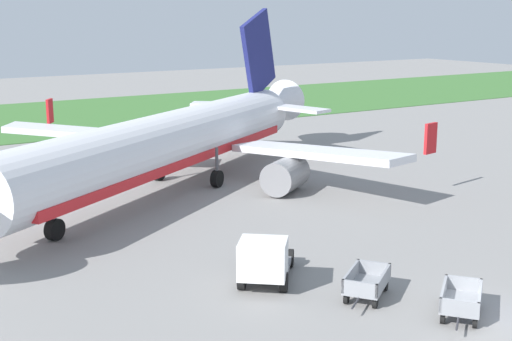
# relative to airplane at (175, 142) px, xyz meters

# --- Properties ---
(ground_plane) EXTENTS (220.00, 220.00, 0.00)m
(ground_plane) POSITION_rel_airplane_xyz_m (0.79, -24.02, -3.05)
(ground_plane) COLOR gray
(grass_strip) EXTENTS (220.00, 28.00, 0.06)m
(grass_strip) POSITION_rel_airplane_xyz_m (0.79, 35.42, -3.02)
(grass_strip) COLOR #3D7033
(grass_strip) RESTS_ON ground
(airplane) EXTENTS (33.39, 28.02, 11.34)m
(airplane) POSITION_rel_airplane_xyz_m (0.00, 0.00, 0.00)
(airplane) COLOR silver
(airplane) RESTS_ON ground
(baggage_cart_third_in_row) EXTENTS (3.25, 2.78, 1.07)m
(baggage_cart_third_in_row) POSITION_rel_airplane_xyz_m (0.38, -23.18, -2.45)
(baggage_cart_third_in_row) COLOR gray
(baggage_cart_third_in_row) RESTS_ON ground
(baggage_cart_fourth_in_row) EXTENTS (3.31, 2.67, 1.07)m
(baggage_cart_fourth_in_row) POSITION_rel_airplane_xyz_m (-1.42, -19.99, -2.45)
(baggage_cart_fourth_in_row) COLOR gray
(baggage_cart_fourth_in_row) RESTS_ON ground
(service_truck_beside_carts) EXTENTS (4.26, 4.57, 2.10)m
(service_truck_beside_carts) POSITION_rel_airplane_xyz_m (-4.18, -16.84, -1.95)
(service_truck_beside_carts) COLOR slate
(service_truck_beside_carts) RESTS_ON ground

